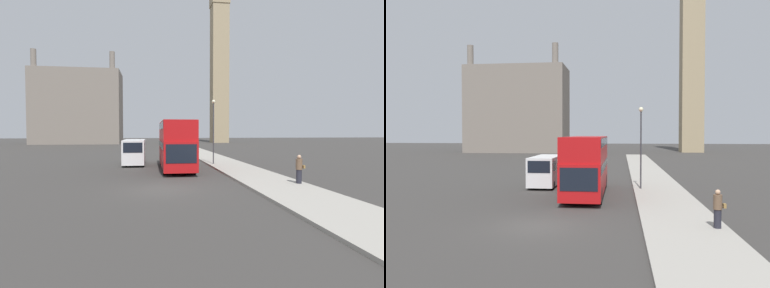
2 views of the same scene
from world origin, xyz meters
The scene contains 8 objects.
ground_plane centered at (0.00, 0.00, 0.00)m, with size 300.00×300.00×0.00m, color #383533.
sidewalk_strip centered at (6.97, 0.00, 0.07)m, with size 3.94×120.00×0.15m.
clock_tower centered at (20.71, 74.82, 31.39)m, with size 5.47×5.64×61.13m.
building_block_distant centered at (-20.66, 70.70, 10.19)m, with size 23.33×11.73×24.77m.
red_double_decker_bus centered at (1.55, 9.49, 2.37)m, with size 2.61×10.42×4.22m.
white_van centered at (-2.29, 13.58, 1.35)m, with size 2.11×5.86×2.52m.
pedestrian centered at (8.39, 0.02, 1.03)m, with size 0.55×0.39×1.76m.
street_lamp centered at (5.55, 11.98, 4.26)m, with size 0.36×0.36×6.35m.
Camera 2 is at (4.02, -17.45, 4.44)m, focal length 35.00 mm.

